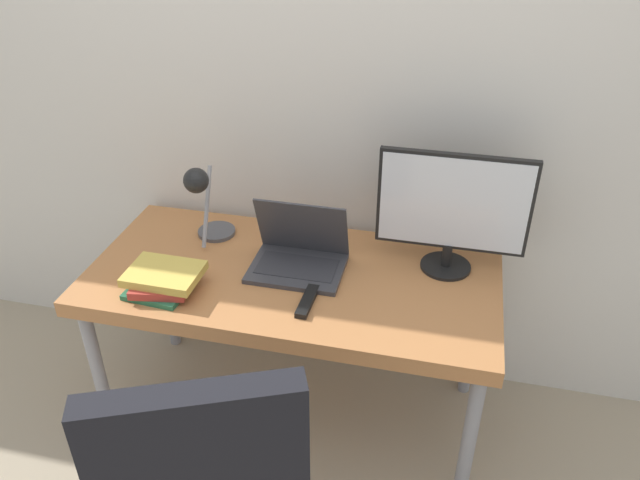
% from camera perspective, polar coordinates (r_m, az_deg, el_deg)
% --- Properties ---
extents(wall_back, '(8.00, 0.05, 2.60)m').
position_cam_1_polar(wall_back, '(2.39, -0.10, 14.27)').
color(wall_back, silver).
rests_on(wall_back, ground_plane).
extents(desk, '(1.49, 0.72, 0.72)m').
position_cam_1_polar(desk, '(2.32, -2.50, -4.33)').
color(desk, '#B77542').
rests_on(desk, ground_plane).
extents(laptop, '(0.34, 0.26, 0.26)m').
position_cam_1_polar(laptop, '(2.28, -1.96, -1.35)').
color(laptop, '#38383D').
rests_on(laptop, desk).
extents(monitor, '(0.53, 0.18, 0.45)m').
position_cam_1_polar(monitor, '(2.23, 12.05, 2.86)').
color(monitor, black).
rests_on(monitor, desk).
extents(desk_lamp, '(0.15, 0.25, 0.35)m').
position_cam_1_polar(desk_lamp, '(2.37, -10.64, 3.79)').
color(desk_lamp, '#4C4C51').
rests_on(desk_lamp, desk).
extents(book_stack, '(0.25, 0.22, 0.08)m').
position_cam_1_polar(book_stack, '(2.24, -14.18, -3.53)').
color(book_stack, '#286B47').
rests_on(book_stack, desk).
extents(tv_remote, '(0.04, 0.18, 0.02)m').
position_cam_1_polar(tv_remote, '(2.13, -1.17, -5.61)').
color(tv_remote, black).
rests_on(tv_remote, desk).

